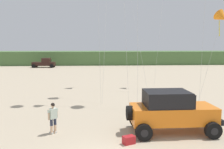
# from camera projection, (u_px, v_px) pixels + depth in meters

# --- Properties ---
(dune_ridge) EXTENTS (90.00, 9.55, 3.16)m
(dune_ridge) POSITION_uv_depth(u_px,v_px,m) (88.00, 58.00, 59.59)
(dune_ridge) COLOR #4C703D
(dune_ridge) RESTS_ON ground_plane
(jeep) EXTENTS (4.86, 2.41, 2.26)m
(jeep) POSITION_uv_depth(u_px,v_px,m) (171.00, 110.00, 12.75)
(jeep) COLOR orange
(jeep) RESTS_ON ground_plane
(person_watching) EXTENTS (0.49, 0.47, 1.67)m
(person_watching) POSITION_uv_depth(u_px,v_px,m) (53.00, 116.00, 12.59)
(person_watching) COLOR #DBB28E
(person_watching) RESTS_ON ground_plane
(cooler_box) EXTENTS (0.66, 0.56, 0.38)m
(cooler_box) POSITION_uv_depth(u_px,v_px,m) (129.00, 140.00, 11.35)
(cooler_box) COLOR #B21E23
(cooler_box) RESTS_ON ground_plane
(distant_pickup) EXTENTS (4.68, 2.56, 1.98)m
(distant_pickup) POSITION_uv_depth(u_px,v_px,m) (44.00, 63.00, 50.48)
(distant_pickup) COLOR black
(distant_pickup) RESTS_ON ground_plane
(kite_pink_ribbon) EXTENTS (2.91, 1.98, 7.27)m
(kite_pink_ribbon) POSITION_uv_depth(u_px,v_px,m) (222.00, 17.00, 17.31)
(kite_pink_ribbon) COLOR orange
(kite_pink_ribbon) RESTS_ON ground_plane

